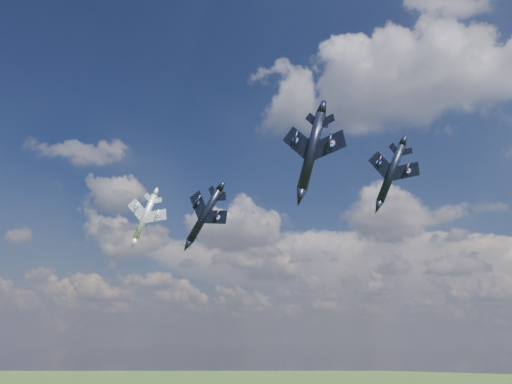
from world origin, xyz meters
The scene contains 4 objects.
jet_lead_navy centered at (-4.07, 6.46, 77.70)m, with size 9.47×13.21×2.73m, color black, non-canonical shape.
jet_right_navy centered at (17.02, 0.83, 83.12)m, with size 10.84×15.11×3.13m, color black, non-canonical shape.
jet_high_navy centered at (23.03, 21.90, 85.27)m, with size 10.09×14.07×2.91m, color black, non-canonical shape.
jet_left_silver centered at (-24.35, 15.56, 81.79)m, with size 9.33×13.00×2.69m, color #9699A0, non-canonical shape.
Camera 1 is at (40.14, -59.15, 58.22)m, focal length 35.00 mm.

